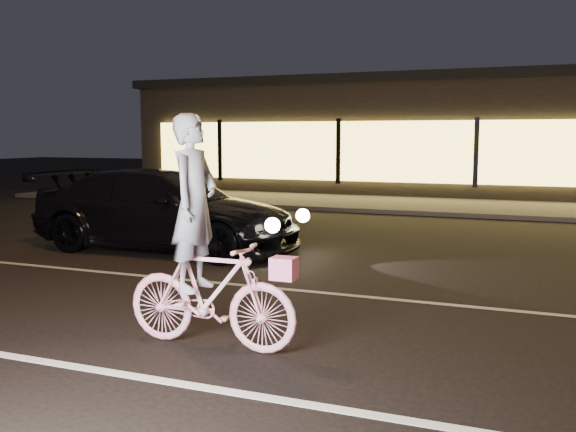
% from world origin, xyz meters
% --- Properties ---
extents(ground, '(90.00, 90.00, 0.00)m').
position_xyz_m(ground, '(0.00, 0.00, 0.00)').
color(ground, black).
rests_on(ground, ground).
extents(lane_stripe_near, '(60.00, 0.12, 0.01)m').
position_xyz_m(lane_stripe_near, '(0.00, -1.50, 0.00)').
color(lane_stripe_near, silver).
rests_on(lane_stripe_near, ground).
extents(lane_stripe_far, '(60.00, 0.10, 0.01)m').
position_xyz_m(lane_stripe_far, '(0.00, 2.00, 0.00)').
color(lane_stripe_far, gray).
rests_on(lane_stripe_far, ground).
extents(sidewalk, '(30.00, 4.00, 0.12)m').
position_xyz_m(sidewalk, '(0.00, 13.00, 0.06)').
color(sidewalk, '#383533').
rests_on(sidewalk, ground).
extents(storefront, '(25.40, 8.42, 4.20)m').
position_xyz_m(storefront, '(0.00, 18.97, 2.15)').
color(storefront, black).
rests_on(storefront, ground).
extents(cyclist, '(1.85, 0.64, 2.33)m').
position_xyz_m(cyclist, '(-1.11, -0.55, 0.83)').
color(cyclist, '#FF4C82').
rests_on(cyclist, ground).
extents(sedan, '(5.18, 2.14, 1.49)m').
position_xyz_m(sedan, '(-4.51, 4.06, 0.74)').
color(sedan, black).
rests_on(sedan, ground).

